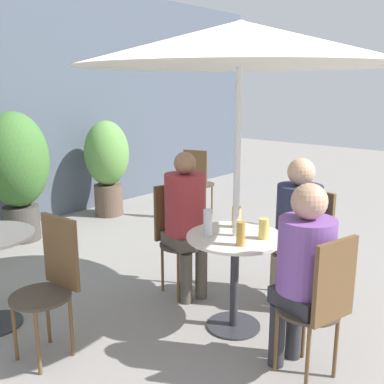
# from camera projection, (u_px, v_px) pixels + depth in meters

# --- Properties ---
(ground_plane) EXTENTS (20.00, 20.00, 0.00)m
(ground_plane) POSITION_uv_depth(u_px,v_px,m) (248.00, 339.00, 3.13)
(ground_plane) COLOR gray
(cafe_table_near) EXTENTS (0.69, 0.69, 0.70)m
(cafe_table_near) POSITION_uv_depth(u_px,v_px,m) (235.00, 260.00, 3.17)
(cafe_table_near) COLOR #2D2D33
(cafe_table_near) RESTS_ON ground_plane
(bistro_chair_0) EXTENTS (0.39, 0.41, 0.91)m
(bistro_chair_0) POSITION_uv_depth(u_px,v_px,m) (322.00, 299.00, 2.55)
(bistro_chair_0) COLOR #42382D
(bistro_chair_0) RESTS_ON ground_plane
(bistro_chair_1) EXTENTS (0.41, 0.39, 0.91)m
(bistro_chair_1) POSITION_uv_depth(u_px,v_px,m) (309.00, 237.00, 3.59)
(bistro_chair_1) COLOR #42382D
(bistro_chair_1) RESTS_ON ground_plane
(bistro_chair_2) EXTENTS (0.39, 0.41, 0.91)m
(bistro_chair_2) POSITION_uv_depth(u_px,v_px,m) (176.00, 229.00, 3.78)
(bistro_chair_2) COLOR #42382D
(bistro_chair_2) RESTS_ON ground_plane
(bistro_chair_3) EXTENTS (0.39, 0.38, 0.91)m
(bistro_chair_3) POSITION_uv_depth(u_px,v_px,m) (52.00, 276.00, 2.86)
(bistro_chair_3) COLOR #42382D
(bistro_chair_3) RESTS_ON ground_plane
(bistro_chair_4) EXTENTS (0.42, 0.40, 0.91)m
(bistro_chair_4) POSITION_uv_depth(u_px,v_px,m) (198.00, 178.00, 5.88)
(bistro_chair_4) COLOR #42382D
(bistro_chair_4) RESTS_ON ground_plane
(seated_person_0) EXTENTS (0.35, 0.38, 1.19)m
(seated_person_0) POSITION_uv_depth(u_px,v_px,m) (304.00, 263.00, 2.63)
(seated_person_0) COLOR #2D2D33
(seated_person_0) RESTS_ON ground_plane
(seated_person_1) EXTENTS (0.39, 0.37, 1.19)m
(seated_person_1) POSITION_uv_depth(u_px,v_px,m) (297.00, 220.00, 3.47)
(seated_person_1) COLOR gray
(seated_person_1) RESTS_ON ground_plane
(seated_person_2) EXTENTS (0.35, 0.38, 1.21)m
(seated_person_2) POSITION_uv_depth(u_px,v_px,m) (186.00, 213.00, 3.62)
(seated_person_2) COLOR brown
(seated_person_2) RESTS_ON ground_plane
(beer_glass_0) EXTENTS (0.06, 0.06, 0.19)m
(beer_glass_0) POSITION_uv_depth(u_px,v_px,m) (208.00, 223.00, 3.10)
(beer_glass_0) COLOR silver
(beer_glass_0) RESTS_ON cafe_table_near
(beer_glass_1) EXTENTS (0.06, 0.06, 0.16)m
(beer_glass_1) POSITION_uv_depth(u_px,v_px,m) (241.00, 234.00, 2.92)
(beer_glass_1) COLOR #B28433
(beer_glass_1) RESTS_ON cafe_table_near
(beer_glass_2) EXTENTS (0.07, 0.07, 0.14)m
(beer_glass_2) POSITION_uv_depth(u_px,v_px,m) (264.00, 229.00, 3.05)
(beer_glass_2) COLOR #DBC65B
(beer_glass_2) RESTS_ON cafe_table_near
(beer_glass_3) EXTENTS (0.07, 0.07, 0.16)m
(beer_glass_3) POSITION_uv_depth(u_px,v_px,m) (236.00, 217.00, 3.30)
(beer_glass_3) COLOR #DBC65B
(beer_glass_3) RESTS_ON cafe_table_near
(potted_plant_1) EXTENTS (0.70, 0.70, 1.45)m
(potted_plant_1) POSITION_uv_depth(u_px,v_px,m) (17.00, 167.00, 4.94)
(potted_plant_1) COLOR #47423D
(potted_plant_1) RESTS_ON ground_plane
(potted_plant_2) EXTENTS (0.59, 0.59, 1.27)m
(potted_plant_2) POSITION_uv_depth(u_px,v_px,m) (107.00, 161.00, 5.95)
(potted_plant_2) COLOR brown
(potted_plant_2) RESTS_ON ground_plane
(umbrella) EXTENTS (2.11, 2.11, 2.12)m
(umbrella) POSITION_uv_depth(u_px,v_px,m) (240.00, 44.00, 2.83)
(umbrella) COLOR silver
(umbrella) RESTS_ON ground_plane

